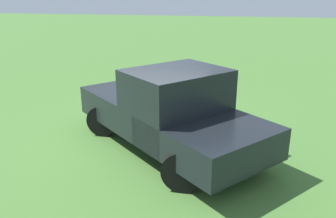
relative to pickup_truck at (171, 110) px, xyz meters
The scene contains 2 objects.
ground_plane 1.33m from the pickup_truck, 130.34° to the left, with size 80.00×80.00×0.00m, color #477533.
pickup_truck is the anchor object (origin of this frame).
Camera 1 is at (1.88, -7.29, 3.25)m, focal length 36.56 mm.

